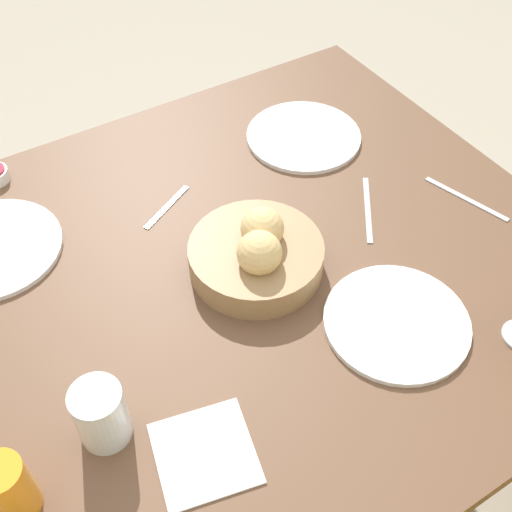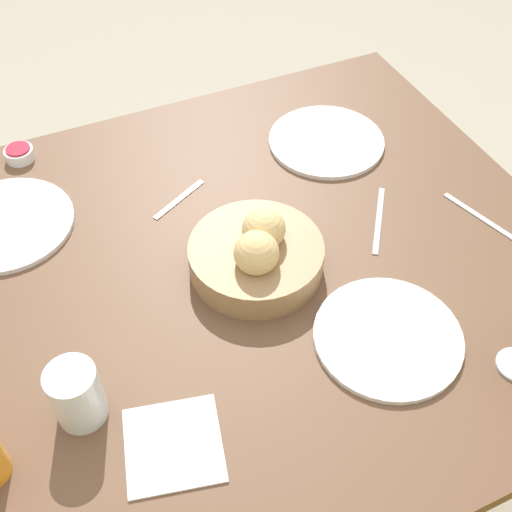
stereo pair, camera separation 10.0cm
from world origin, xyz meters
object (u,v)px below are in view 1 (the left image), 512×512
object	(u,v)px
water_tumbler	(101,414)
napkin	(205,453)
bread_basket	(257,254)
plate_near_left	(304,136)
plate_far_center	(397,322)
spoon_coffee	(167,207)
juice_glass	(9,488)
fork_silver	(366,208)
knife_silver	(466,199)

from	to	relation	value
water_tumbler	napkin	world-z (taller)	water_tumbler
bread_basket	napkin	distance (m)	0.36
plate_near_left	napkin	bearing A→B (deg)	44.67
plate_far_center	spoon_coffee	xyz separation A→B (m)	(0.20, -0.46, -0.00)
spoon_coffee	water_tumbler	bearing A→B (deg)	53.16
plate_far_center	spoon_coffee	world-z (taller)	plate_far_center
plate_far_center	juice_glass	size ratio (longest dim) A/B	2.31
bread_basket	spoon_coffee	world-z (taller)	bread_basket
fork_silver	knife_silver	bearing A→B (deg)	155.56
water_tumbler	fork_silver	distance (m)	0.65
fork_silver	spoon_coffee	bearing A→B (deg)	-31.98
water_tumbler	spoon_coffee	size ratio (longest dim) A/B	0.83
plate_near_left	napkin	distance (m)	0.75
spoon_coffee	napkin	size ratio (longest dim) A/B	0.76
plate_far_center	napkin	xyz separation A→B (m)	(0.38, 0.03, -0.00)
juice_glass	knife_silver	bearing A→B (deg)	-172.30
plate_far_center	bread_basket	bearing A→B (deg)	-59.71
water_tumbler	knife_silver	xyz separation A→B (m)	(-0.81, -0.09, -0.05)
plate_far_center	knife_silver	xyz separation A→B (m)	(-0.32, -0.16, -0.00)
napkin	plate_near_left	bearing A→B (deg)	-135.33
juice_glass	knife_silver	distance (m)	0.96
plate_near_left	napkin	world-z (taller)	plate_near_left
plate_far_center	water_tumbler	size ratio (longest dim) A/B	2.32
juice_glass	spoon_coffee	bearing A→B (deg)	-135.66
juice_glass	water_tumbler	bearing A→B (deg)	-165.72
plate_near_left	plate_far_center	bearing A→B (deg)	72.81
plate_far_center	napkin	size ratio (longest dim) A/B	1.47
water_tumbler	spoon_coffee	bearing A→B (deg)	-126.84
knife_silver	napkin	world-z (taller)	napkin
plate_near_left	plate_far_center	world-z (taller)	same
napkin	spoon_coffee	bearing A→B (deg)	-110.41
juice_glass	water_tumbler	world-z (taller)	same
water_tumbler	napkin	bearing A→B (deg)	135.18
fork_silver	water_tumbler	bearing A→B (deg)	15.88
fork_silver	juice_glass	bearing A→B (deg)	15.58
water_tumbler	fork_silver	bearing A→B (deg)	-164.12
juice_glass	fork_silver	xyz separation A→B (m)	(-0.76, -0.21, -0.05)
plate_far_center	knife_silver	size ratio (longest dim) A/B	1.36
fork_silver	plate_near_left	bearing A→B (deg)	-95.04
napkin	plate_far_center	bearing A→B (deg)	-175.00
bread_basket	napkin	world-z (taller)	bread_basket
plate_near_left	juice_glass	distance (m)	0.91
water_tumbler	napkin	distance (m)	0.16
knife_silver	juice_glass	bearing A→B (deg)	7.70
fork_silver	napkin	distance (m)	0.59
knife_silver	napkin	bearing A→B (deg)	15.71
water_tumbler	knife_silver	bearing A→B (deg)	-173.49
plate_near_left	knife_silver	world-z (taller)	plate_near_left
juice_glass	bread_basket	bearing A→B (deg)	-158.90
spoon_coffee	knife_silver	bearing A→B (deg)	150.60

